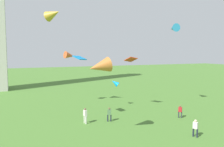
# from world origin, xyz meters

# --- Properties ---
(person_0) EXTENTS (0.41, 0.50, 1.68)m
(person_0) POSITION_xyz_m (7.52, 11.29, 0.95)
(person_0) COLOR #1E2333
(person_0) RESTS_ON ground_plane
(person_2) EXTENTS (0.48, 0.38, 1.64)m
(person_2) POSITION_xyz_m (1.99, 19.06, 0.93)
(person_2) COLOR #1E2333
(person_2) RESTS_ON ground_plane
(person_3) EXTENTS (0.34, 0.55, 1.78)m
(person_3) POSITION_xyz_m (-0.79, 19.42, 1.01)
(person_3) COLOR silver
(person_3) RESTS_ON ground_plane
(person_4) EXTENTS (0.43, 0.46, 1.55)m
(person_4) POSITION_xyz_m (10.47, 16.92, 0.88)
(person_4) COLOR #2D3338
(person_4) RESTS_ON ground_plane
(kite_flying_0) EXTENTS (1.47, 1.32, 1.20)m
(kite_flying_0) POSITION_xyz_m (5.65, 25.54, 3.52)
(kite_flying_0) COLOR #0889F0
(kite_flying_1) EXTENTS (1.35, 1.70, 0.81)m
(kite_flying_1) POSITION_xyz_m (7.03, 23.27, 6.99)
(kite_flying_1) COLOR red
(kite_flying_2) EXTENTS (2.23, 1.50, 1.71)m
(kite_flying_2) POSITION_xyz_m (-1.00, 14.25, 6.72)
(kite_flying_2) COLOR #C06E2F
(kite_flying_3) EXTENTS (2.60, 2.68, 1.92)m
(kite_flying_3) POSITION_xyz_m (-2.82, 26.78, 13.05)
(kite_flying_3) COLOR gold
(kite_flying_4) EXTENTS (1.94, 1.52, 1.35)m
(kite_flying_4) POSITION_xyz_m (-0.08, 29.40, 7.50)
(kite_flying_4) COLOR #D2562B
(kite_flying_5) EXTENTS (1.51, 1.92, 1.27)m
(kite_flying_5) POSITION_xyz_m (13.63, 22.51, 11.45)
(kite_flying_5) COLOR teal
(kite_flying_6) EXTENTS (1.49, 1.76, 0.52)m
(kite_flying_6) POSITION_xyz_m (-1.03, 20.62, 7.36)
(kite_flying_6) COLOR #0D73BB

